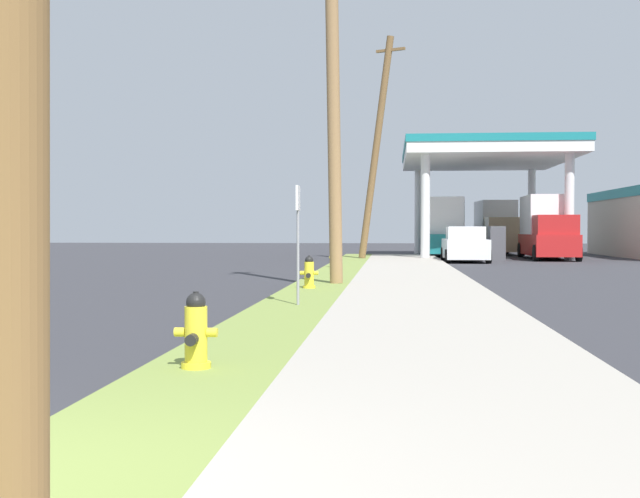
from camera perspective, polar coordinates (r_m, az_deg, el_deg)
fire_hydrant_nearest at (r=7.99m, az=-8.72°, el=-5.97°), size 0.42×0.38×0.74m
fire_hydrant_second at (r=18.48m, az=-0.77°, el=-1.76°), size 0.42×0.38×0.74m
fire_hydrant_third at (r=28.55m, az=1.08°, el=-0.64°), size 0.42×0.37×0.74m
utility_pole_midground at (r=20.28m, az=0.93°, el=11.58°), size 0.63×1.36×9.69m
utility_pole_background at (r=37.40m, az=3.98°, el=7.20°), size 2.17×1.12×10.07m
street_sign_post at (r=14.40m, az=-1.56°, el=2.07°), size 0.05×0.36×2.12m
gas_station_canopy at (r=45.40m, az=21.27°, el=2.73°), size 17.62×13.40×5.85m
car_silver_by_near_pump at (r=50.90m, az=11.84°, el=0.55°), size 2.12×4.58×1.57m
car_white_by_far_pump at (r=36.69m, az=10.15°, el=0.23°), size 1.97×4.51×1.57m
truck_red_at_forecourt at (r=40.88m, az=15.67°, el=1.39°), size 2.28×6.45×3.11m
truck_teal_on_apron at (r=44.07m, az=8.83°, el=1.42°), size 2.69×6.56×3.11m
truck_tan_at_far_bay at (r=48.04m, az=12.31°, el=1.41°), size 2.29×6.45×3.11m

